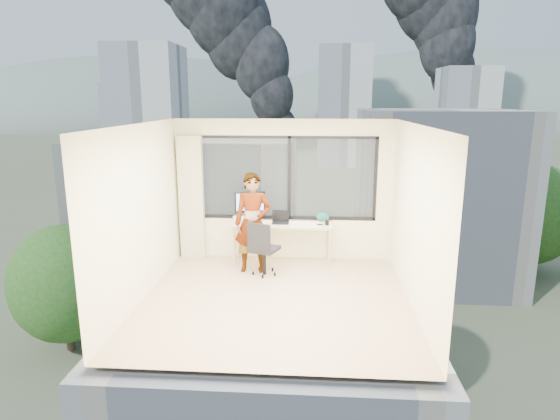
# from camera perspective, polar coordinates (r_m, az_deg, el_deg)

# --- Properties ---
(floor) EXTENTS (4.00, 4.00, 0.01)m
(floor) POSITION_cam_1_polar(r_m,az_deg,el_deg) (7.26, -0.57, -10.69)
(floor) COLOR tan
(floor) RESTS_ON ground
(ceiling) EXTENTS (4.00, 4.00, 0.01)m
(ceiling) POSITION_cam_1_polar(r_m,az_deg,el_deg) (6.65, -0.62, 10.25)
(ceiling) COLOR white
(ceiling) RESTS_ON ground
(wall_front) EXTENTS (4.00, 0.01, 2.60)m
(wall_front) POSITION_cam_1_polar(r_m,az_deg,el_deg) (4.93, -2.50, -6.26)
(wall_front) COLOR #FAEEC1
(wall_front) RESTS_ON ground
(wall_left) EXTENTS (0.01, 4.00, 2.60)m
(wall_left) POSITION_cam_1_polar(r_m,az_deg,el_deg) (7.28, -16.49, -0.39)
(wall_left) COLOR #FAEEC1
(wall_left) RESTS_ON ground
(wall_right) EXTENTS (0.01, 4.00, 2.60)m
(wall_right) POSITION_cam_1_polar(r_m,az_deg,el_deg) (6.97, 16.02, -0.94)
(wall_right) COLOR #FAEEC1
(wall_right) RESTS_ON ground
(window_wall) EXTENTS (3.30, 0.16, 1.55)m
(window_wall) POSITION_cam_1_polar(r_m,az_deg,el_deg) (8.75, 0.80, 3.88)
(window_wall) COLOR black
(window_wall) RESTS_ON ground
(curtain) EXTENTS (0.45, 0.14, 2.30)m
(curtain) POSITION_cam_1_polar(r_m,az_deg,el_deg) (8.98, -10.62, 1.46)
(curtain) COLOR beige
(curtain) RESTS_ON floor
(desk) EXTENTS (1.80, 0.60, 0.75)m
(desk) POSITION_cam_1_polar(r_m,az_deg,el_deg) (8.68, 0.31, -3.99)
(desk) COLOR tan
(desk) RESTS_ON floor
(chair) EXTENTS (0.64, 0.64, 0.97)m
(chair) POSITION_cam_1_polar(r_m,az_deg,el_deg) (8.08, -1.90, -4.52)
(chair) COLOR black
(chair) RESTS_ON floor
(person) EXTENTS (0.64, 0.43, 1.74)m
(person) POSITION_cam_1_polar(r_m,az_deg,el_deg) (8.16, -3.29, -1.55)
(person) COLOR #2D2D33
(person) RESTS_ON floor
(monitor) EXTENTS (0.57, 0.24, 0.56)m
(monitor) POSITION_cam_1_polar(r_m,az_deg,el_deg) (8.69, -3.64, 0.47)
(monitor) COLOR black
(monitor) RESTS_ON desk
(game_console) EXTENTS (0.38, 0.35, 0.07)m
(game_console) POSITION_cam_1_polar(r_m,az_deg,el_deg) (8.89, -4.42, -0.87)
(game_console) COLOR white
(game_console) RESTS_ON desk
(laptop) EXTENTS (0.31, 0.33, 0.20)m
(laptop) POSITION_cam_1_polar(r_m,az_deg,el_deg) (8.56, 0.05, -0.95)
(laptop) COLOR black
(laptop) RESTS_ON desk
(cellphone) EXTENTS (0.11, 0.07, 0.01)m
(cellphone) POSITION_cam_1_polar(r_m,az_deg,el_deg) (8.50, 4.85, -1.75)
(cellphone) COLOR black
(cellphone) RESTS_ON desk
(pen_cup) EXTENTS (0.08, 0.08, 0.09)m
(pen_cup) POSITION_cam_1_polar(r_m,az_deg,el_deg) (8.51, 5.68, -1.47)
(pen_cup) COLOR black
(pen_cup) RESTS_ON desk
(handbag) EXTENTS (0.25, 0.18, 0.18)m
(handbag) POSITION_cam_1_polar(r_m,az_deg,el_deg) (8.73, 5.16, -0.80)
(handbag) COLOR #0B4642
(handbag) RESTS_ON desk
(exterior_ground) EXTENTS (400.00, 400.00, 0.04)m
(exterior_ground) POSITION_cam_1_polar(r_m,az_deg,el_deg) (127.75, 3.83, 5.56)
(exterior_ground) COLOR #515B3D
(exterior_ground) RESTS_ON ground
(near_bldg_a) EXTENTS (16.00, 12.00, 14.00)m
(near_bldg_a) POSITION_cam_1_polar(r_m,az_deg,el_deg) (39.13, -10.18, -1.72)
(near_bldg_a) COLOR beige
(near_bldg_a) RESTS_ON exterior_ground
(near_bldg_b) EXTENTS (14.00, 13.00, 16.00)m
(near_bldg_b) POSITION_cam_1_polar(r_m,az_deg,el_deg) (46.92, 18.14, 1.56)
(near_bldg_b) COLOR beige
(near_bldg_b) RESTS_ON exterior_ground
(far_tower_a) EXTENTS (14.00, 14.00, 28.00)m
(far_tower_a) POSITION_cam_1_polar(r_m,az_deg,el_deg) (107.70, -15.49, 11.18)
(far_tower_a) COLOR silver
(far_tower_a) RESTS_ON exterior_ground
(far_tower_b) EXTENTS (13.00, 13.00, 30.00)m
(far_tower_b) POSITION_cam_1_polar(r_m,az_deg,el_deg) (126.85, 7.63, 12.22)
(far_tower_b) COLOR silver
(far_tower_b) RESTS_ON exterior_ground
(far_tower_c) EXTENTS (15.00, 15.00, 26.00)m
(far_tower_c) POSITION_cam_1_polar(r_m,az_deg,el_deg) (153.26, 21.35, 10.86)
(far_tower_c) COLOR silver
(far_tower_c) RESTS_ON exterior_ground
(far_tower_d) EXTENTS (16.00, 14.00, 22.00)m
(far_tower_d) POSITION_cam_1_polar(r_m,az_deg,el_deg) (168.02, -17.34, 10.60)
(far_tower_d) COLOR silver
(far_tower_d) RESTS_ON exterior_ground
(hill_a) EXTENTS (288.00, 216.00, 90.00)m
(hill_a) POSITION_cam_1_polar(r_m,az_deg,el_deg) (348.56, -16.40, 9.90)
(hill_a) COLOR slate
(hill_a) RESTS_ON exterior_ground
(hill_b) EXTENTS (300.00, 220.00, 96.00)m
(hill_b) POSITION_cam_1_polar(r_m,az_deg,el_deg) (341.84, 21.30, 9.49)
(hill_b) COLOR slate
(hill_b) RESTS_ON exterior_ground
(tree_a) EXTENTS (7.00, 7.00, 8.00)m
(tree_a) POSITION_cam_1_polar(r_m,az_deg,el_deg) (35.50, -24.39, -9.41)
(tree_a) COLOR #21501A
(tree_a) RESTS_ON exterior_ground
(tree_b) EXTENTS (7.60, 7.60, 9.00)m
(tree_b) POSITION_cam_1_polar(r_m,az_deg,el_deg) (27.80, 11.10, -13.64)
(tree_b) COLOR #21501A
(tree_b) RESTS_ON exterior_ground
(tree_c) EXTENTS (8.40, 8.40, 10.00)m
(tree_c) POSITION_cam_1_polar(r_m,az_deg,el_deg) (52.69, 28.00, -1.47)
(tree_c) COLOR #21501A
(tree_c) RESTS_ON exterior_ground
(smoke_plume_b) EXTENTS (30.00, 18.00, 70.00)m
(smoke_plume_b) POSITION_cam_1_polar(r_m,az_deg,el_deg) (186.38, 22.41, 19.69)
(smoke_plume_b) COLOR black
(smoke_plume_b) RESTS_ON exterior_ground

